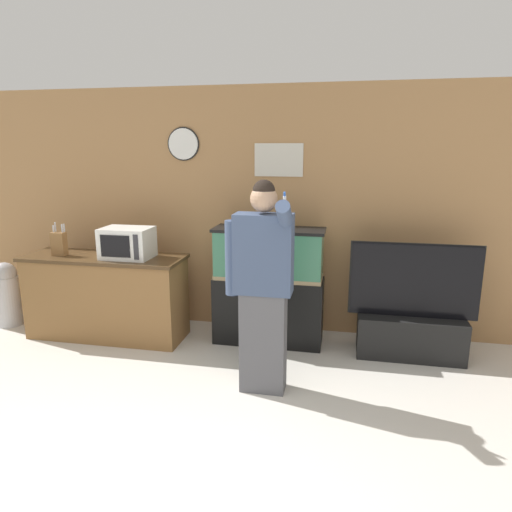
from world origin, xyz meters
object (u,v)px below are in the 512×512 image
Objects in this scene: aquarium_on_stand at (269,286)px; person_standing at (262,285)px; trash_bin at (7,293)px; microwave at (127,243)px; tv_on_stand at (411,324)px; counter_island at (107,296)px; knife_block at (59,243)px.

aquarium_on_stand is 0.69× the size of person_standing.
microwave is at bearing -3.18° from trash_bin.
tv_on_stand reaches higher than trash_bin.
microwave reaches higher than counter_island.
knife_block is (-0.46, -0.05, 0.56)m from counter_island.
person_standing reaches higher than trash_bin.
counter_island is 1.72m from aquarium_on_stand.
aquarium_on_stand is at bearing 6.56° from knife_block.
knife_block is (-0.75, -0.04, -0.03)m from microwave.
aquarium_on_stand is at bearing 96.70° from person_standing.
microwave is 0.68× the size of trash_bin.
trash_bin is at bearing 176.83° from counter_island.
aquarium_on_stand is at bearing 6.57° from counter_island.
person_standing is (0.11, -0.96, 0.31)m from aquarium_on_stand.
microwave is at bearing -171.48° from aquarium_on_stand.
microwave is 0.41× the size of tv_on_stand.
microwave is 0.75m from knife_block.
counter_island is at bearing 6.54° from knife_block.
person_standing reaches higher than aquarium_on_stand.
knife_block is at bearing -173.44° from aquarium_on_stand.
trash_bin is at bearing -179.14° from tv_on_stand.
tv_on_stand is 4.37m from trash_bin.
knife_block is at bearing -177.18° from microwave.
person_standing reaches higher than counter_island.
counter_island is 0.73m from knife_block.
counter_island is 3.11m from tv_on_stand.
knife_block is at bearing -8.64° from trash_bin.
microwave is at bearing 153.91° from person_standing.
counter_island is 2.02m from person_standing.
counter_island is 3.39× the size of microwave.
counter_island is at bearing -3.17° from trash_bin.
knife_block is 3.63m from tv_on_stand.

